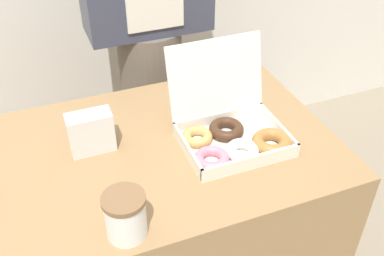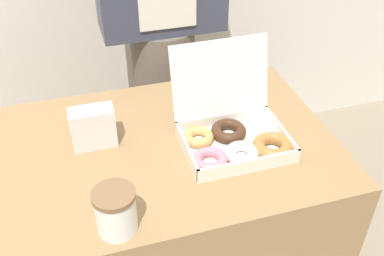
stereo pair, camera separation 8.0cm
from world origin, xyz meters
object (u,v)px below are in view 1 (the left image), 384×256
at_px(donut_box, 232,132).
at_px(napkin_holder, 91,132).
at_px(coffee_cup, 125,215).
at_px(person_customer, 148,28).

xyz_separation_m(donut_box, napkin_holder, (-0.38, 0.12, 0.02)).
bearing_deg(donut_box, napkin_holder, 162.59).
bearing_deg(coffee_cup, person_customer, 69.78).
xyz_separation_m(coffee_cup, person_customer, (0.31, 0.85, 0.04)).
bearing_deg(person_customer, donut_box, -85.21).
height_order(napkin_holder, person_customer, person_customer).
xyz_separation_m(napkin_holder, person_customer, (0.33, 0.52, 0.04)).
distance_m(coffee_cup, napkin_holder, 0.33).
relative_size(donut_box, napkin_holder, 2.62).
height_order(coffee_cup, napkin_holder, napkin_holder).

